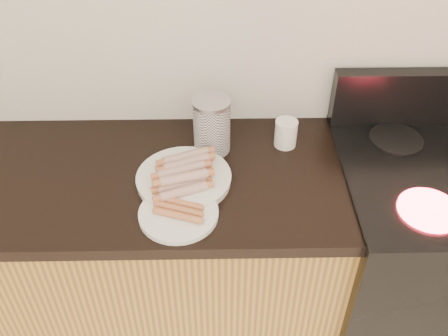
{
  "coord_description": "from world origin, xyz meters",
  "views": [
    {
      "loc": [
        -0.0,
        0.5,
        1.94
      ],
      "look_at": [
        0.02,
        1.62,
        0.99
      ],
      "focal_mm": 40.0,
      "sensor_mm": 36.0,
      "label": 1
    }
  ],
  "objects_px": {
    "mug": "(286,133)",
    "canister": "(212,125)",
    "side_plate": "(179,214)",
    "stove": "(426,264)",
    "main_plate": "(184,179)"
  },
  "relations": [
    {
      "from": "main_plate",
      "to": "mug",
      "type": "distance_m",
      "value": 0.39
    },
    {
      "from": "side_plate",
      "to": "stove",
      "type": "bearing_deg",
      "value": 10.45
    },
    {
      "from": "main_plate",
      "to": "mug",
      "type": "xyz_separation_m",
      "value": [
        0.34,
        0.19,
        0.04
      ]
    },
    {
      "from": "main_plate",
      "to": "canister",
      "type": "xyz_separation_m",
      "value": [
        0.09,
        0.17,
        0.09
      ]
    },
    {
      "from": "side_plate",
      "to": "mug",
      "type": "xyz_separation_m",
      "value": [
        0.34,
        0.33,
        0.04
      ]
    },
    {
      "from": "mug",
      "to": "canister",
      "type": "bearing_deg",
      "value": -175.46
    },
    {
      "from": "main_plate",
      "to": "side_plate",
      "type": "distance_m",
      "value": 0.15
    },
    {
      "from": "side_plate",
      "to": "canister",
      "type": "relative_size",
      "value": 1.21
    },
    {
      "from": "canister",
      "to": "mug",
      "type": "height_order",
      "value": "canister"
    },
    {
      "from": "stove",
      "to": "main_plate",
      "type": "relative_size",
      "value": 3.12
    },
    {
      "from": "stove",
      "to": "side_plate",
      "type": "bearing_deg",
      "value": -169.55
    },
    {
      "from": "mug",
      "to": "stove",
      "type": "bearing_deg",
      "value": -16.91
    },
    {
      "from": "main_plate",
      "to": "stove",
      "type": "bearing_deg",
      "value": 1.18
    },
    {
      "from": "main_plate",
      "to": "side_plate",
      "type": "bearing_deg",
      "value": -93.47
    },
    {
      "from": "main_plate",
      "to": "canister",
      "type": "bearing_deg",
      "value": 62.01
    }
  ]
}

